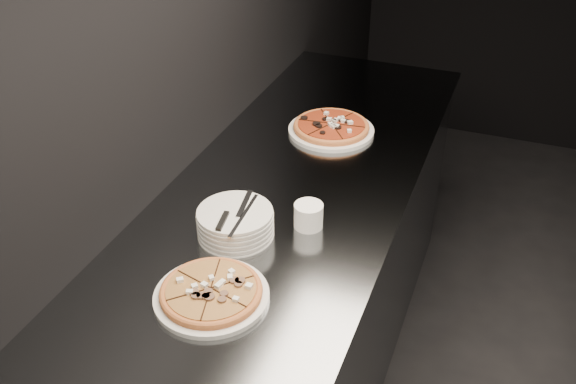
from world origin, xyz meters
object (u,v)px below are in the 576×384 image
(pizza_mushroom, at_px, (211,293))
(plate_stack, at_px, (235,223))
(pizza_tomato, at_px, (331,127))
(counter, at_px, (283,308))
(ramekin, at_px, (309,215))
(cutlery, at_px, (235,214))

(pizza_mushroom, bearing_deg, plate_stack, 102.02)
(pizza_tomato, height_order, plate_stack, plate_stack)
(plate_stack, bearing_deg, pizza_mushroom, -77.98)
(counter, xyz_separation_m, ramekin, (0.12, -0.11, 0.50))
(counter, distance_m, ramekin, 0.52)
(cutlery, distance_m, ramekin, 0.22)
(cutlery, xyz_separation_m, ramekin, (0.17, 0.13, -0.04))
(ramekin, bearing_deg, counter, 139.60)
(plate_stack, relative_size, cutlery, 0.93)
(cutlery, bearing_deg, plate_stack, 107.84)
(pizza_tomato, distance_m, ramekin, 0.59)
(pizza_mushroom, xyz_separation_m, pizza_tomato, (0.00, 0.96, 0.00))
(pizza_mushroom, height_order, ramekin, ramekin)
(plate_stack, bearing_deg, cutlery, -62.38)
(plate_stack, distance_m, ramekin, 0.21)
(ramekin, bearing_deg, cutlery, -142.79)
(counter, distance_m, cutlery, 0.59)
(pizza_mushroom, bearing_deg, pizza_tomato, 89.72)
(counter, bearing_deg, cutlery, -101.20)
(pizza_tomato, bearing_deg, plate_stack, -95.01)
(counter, height_order, ramekin, ramekin)
(plate_stack, bearing_deg, ramekin, 32.26)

